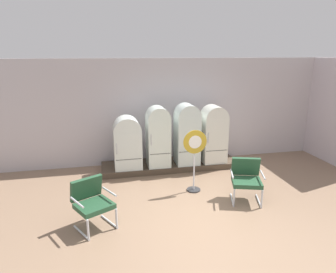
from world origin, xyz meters
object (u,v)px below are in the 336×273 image
(refrigerator_3, at_px, (214,132))
(armchair_left, at_px, (92,201))
(armchair_right, at_px, (246,177))
(refrigerator_2, at_px, (187,132))
(refrigerator_0, at_px, (127,141))
(refrigerator_1, at_px, (158,135))
(sign_stand, at_px, (194,159))

(refrigerator_3, distance_m, armchair_left, 4.10)
(armchair_left, xyz_separation_m, armchair_right, (3.23, 0.40, 0.00))
(refrigerator_2, height_order, armchair_left, refrigerator_2)
(refrigerator_0, bearing_deg, armchair_left, -109.20)
(refrigerator_2, height_order, armchair_right, refrigerator_2)
(refrigerator_0, relative_size, refrigerator_2, 0.84)
(refrigerator_0, xyz_separation_m, refrigerator_1, (0.81, -0.02, 0.14))
(refrigerator_0, bearing_deg, refrigerator_2, -0.14)
(refrigerator_2, relative_size, sign_stand, 1.12)
(refrigerator_2, bearing_deg, sign_stand, -98.63)
(refrigerator_2, distance_m, refrigerator_3, 0.76)
(refrigerator_0, relative_size, sign_stand, 0.94)
(refrigerator_1, distance_m, refrigerator_3, 1.55)
(refrigerator_2, distance_m, armchair_right, 2.28)
(refrigerator_3, height_order, armchair_right, refrigerator_3)
(armchair_left, relative_size, armchair_right, 1.00)
(refrigerator_0, distance_m, armchair_right, 3.17)
(refrigerator_0, distance_m, refrigerator_2, 1.62)
(armchair_right, distance_m, sign_stand, 1.20)
(refrigerator_2, relative_size, armchair_right, 1.79)
(armchair_left, relative_size, sign_stand, 0.63)
(refrigerator_0, relative_size, armchair_right, 1.49)
(armchair_right, bearing_deg, refrigerator_1, 126.75)
(sign_stand, bearing_deg, refrigerator_3, 55.46)
(refrigerator_0, height_order, sign_stand, refrigerator_0)
(refrigerator_1, height_order, sign_stand, refrigerator_1)
(refrigerator_0, height_order, refrigerator_1, refrigerator_1)
(refrigerator_0, xyz_separation_m, refrigerator_3, (2.37, -0.01, 0.12))
(refrigerator_3, height_order, armchair_left, refrigerator_3)
(refrigerator_2, height_order, refrigerator_3, refrigerator_2)
(sign_stand, bearing_deg, refrigerator_1, 112.35)
(refrigerator_2, xyz_separation_m, armchair_left, (-2.48, -2.49, -0.51))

